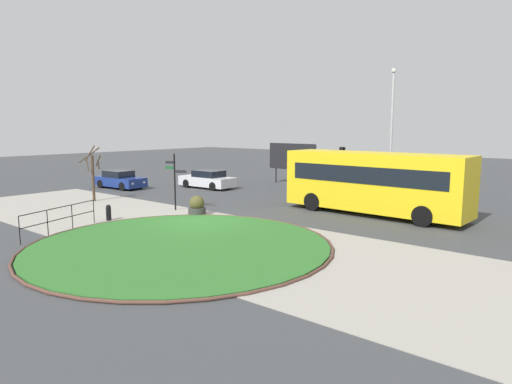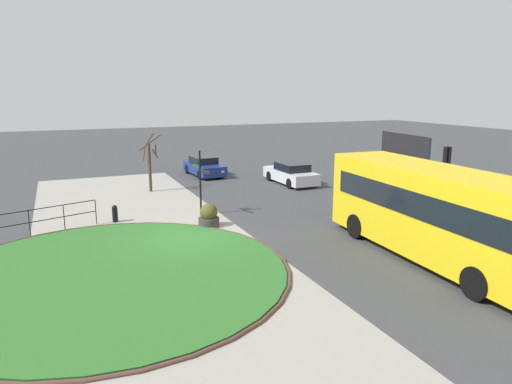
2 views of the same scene
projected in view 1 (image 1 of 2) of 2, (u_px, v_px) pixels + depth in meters
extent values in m
plane|color=#3D3F42|center=(199.00, 223.00, 21.83)|extent=(120.00, 120.00, 0.00)
cube|color=#9E998E|center=(170.00, 229.00, 20.48)|extent=(32.00, 8.46, 0.02)
cylinder|color=#2D6B28|center=(181.00, 245.00, 17.60)|extent=(11.60, 11.60, 0.10)
torus|color=brown|center=(181.00, 245.00, 17.60)|extent=(11.91, 11.91, 0.11)
cylinder|color=black|center=(175.00, 183.00, 25.00)|extent=(0.09, 0.09, 3.07)
sphere|color=black|center=(174.00, 154.00, 24.77)|extent=(0.10, 0.10, 0.10)
cube|color=black|center=(170.00, 162.00, 24.88)|extent=(0.43, 0.26, 0.15)
cube|color=#195128|center=(169.00, 168.00, 24.95)|extent=(0.48, 0.25, 0.15)
cube|color=black|center=(181.00, 172.00, 24.80)|extent=(0.62, 0.30, 0.15)
cylinder|color=black|center=(109.00, 214.00, 22.35)|extent=(0.25, 0.25, 0.65)
sphere|color=black|center=(108.00, 207.00, 22.30)|extent=(0.24, 0.24, 0.24)
cube|color=black|center=(59.00, 207.00, 19.62)|extent=(1.37, 4.02, 0.03)
cube|color=black|center=(60.00, 219.00, 19.69)|extent=(1.37, 4.02, 0.03)
cylinder|color=black|center=(94.00, 212.00, 21.65)|extent=(0.04, 0.04, 1.14)
cylinder|color=black|center=(72.00, 217.00, 20.35)|extent=(0.04, 0.04, 1.14)
cylinder|color=black|center=(48.00, 223.00, 19.05)|extent=(0.04, 0.04, 1.14)
cylinder|color=black|center=(19.00, 230.00, 17.75)|extent=(0.04, 0.04, 1.14)
cube|color=yellow|center=(374.00, 181.00, 23.67)|extent=(9.78, 2.80, 3.01)
cube|color=black|center=(363.00, 175.00, 22.69)|extent=(8.53, 0.32, 0.88)
cube|color=black|center=(385.00, 172.00, 24.52)|extent=(8.53, 0.32, 0.88)
cube|color=black|center=(299.00, 172.00, 26.84)|extent=(0.09, 2.01, 1.10)
cube|color=black|center=(300.00, 153.00, 26.68)|extent=(0.07, 1.35, 0.28)
cylinder|color=black|center=(313.00, 202.00, 25.06)|extent=(1.01, 0.34, 1.00)
cylinder|color=black|center=(334.00, 197.00, 26.73)|extent=(1.01, 0.34, 1.00)
cylinder|color=black|center=(423.00, 216.00, 20.97)|extent=(1.01, 0.34, 1.00)
cylinder|color=black|center=(440.00, 210.00, 22.64)|extent=(1.01, 0.34, 1.00)
cube|color=navy|center=(120.00, 181.00, 34.22)|extent=(4.32, 2.04, 0.69)
cube|color=black|center=(118.00, 174.00, 34.24)|extent=(2.10, 1.68, 0.48)
cube|color=#EAEACC|center=(144.00, 182.00, 33.42)|extent=(0.03, 0.20, 0.12)
cube|color=#EAEACC|center=(133.00, 184.00, 32.57)|extent=(0.03, 0.20, 0.12)
cylinder|color=black|center=(140.00, 184.00, 34.14)|extent=(0.65, 0.26, 0.64)
cylinder|color=black|center=(123.00, 186.00, 32.86)|extent=(0.65, 0.26, 0.64)
cylinder|color=black|center=(118.00, 182.00, 35.65)|extent=(0.65, 0.26, 0.64)
cylinder|color=black|center=(101.00, 184.00, 34.37)|extent=(0.65, 0.26, 0.64)
cube|color=silver|center=(207.00, 181.00, 34.34)|extent=(4.58, 1.91, 0.70)
cube|color=black|center=(209.00, 174.00, 34.15)|extent=(2.22, 1.63, 0.49)
cube|color=#EAEACC|center=(181.00, 179.00, 35.31)|extent=(0.03, 0.20, 0.12)
cube|color=#EAEACC|center=(191.00, 178.00, 36.14)|extent=(0.03, 0.20, 0.12)
cylinder|color=black|center=(187.00, 183.00, 34.59)|extent=(0.65, 0.24, 0.64)
cylinder|color=black|center=(202.00, 181.00, 35.86)|extent=(0.65, 0.24, 0.64)
cylinder|color=black|center=(213.00, 186.00, 32.88)|extent=(0.65, 0.24, 0.64)
cylinder|color=black|center=(228.00, 184.00, 34.15)|extent=(0.65, 0.24, 0.64)
cylinder|color=black|center=(344.00, 171.00, 30.73)|extent=(0.11, 0.11, 3.28)
cube|color=black|center=(342.00, 153.00, 30.70)|extent=(0.28, 0.28, 0.78)
sphere|color=red|center=(340.00, 149.00, 30.76)|extent=(0.16, 0.16, 0.16)
sphere|color=black|center=(340.00, 153.00, 30.80)|extent=(0.16, 0.16, 0.16)
sphere|color=black|center=(340.00, 156.00, 30.83)|extent=(0.16, 0.16, 0.16)
cylinder|color=#B7B7BC|center=(391.00, 136.00, 29.57)|extent=(0.16, 0.16, 8.14)
cylinder|color=silver|center=(394.00, 70.00, 28.97)|extent=(0.32, 0.32, 0.22)
cylinder|color=black|center=(276.00, 169.00, 37.76)|extent=(0.12, 0.12, 2.26)
cylinder|color=black|center=(309.00, 172.00, 35.30)|extent=(0.12, 0.12, 2.26)
cube|color=#1E66B2|center=(292.00, 157.00, 36.37)|extent=(4.71, 0.52, 2.02)
cube|color=black|center=(292.00, 157.00, 36.32)|extent=(4.80, 0.44, 2.12)
cylinder|color=#383838|center=(197.00, 211.00, 23.73)|extent=(0.93, 0.93, 0.41)
sphere|color=#4C4723|center=(197.00, 203.00, 23.66)|extent=(0.79, 0.79, 0.79)
cylinder|color=#423323|center=(93.00, 178.00, 28.10)|extent=(0.17, 0.17, 2.89)
cylinder|color=#423323|center=(89.00, 155.00, 28.43)|extent=(0.46, 1.29, 0.98)
cylinder|color=#423323|center=(98.00, 161.00, 28.19)|extent=(0.82, 0.21, 0.77)
cylinder|color=#423323|center=(87.00, 165.00, 27.83)|extent=(0.64, 0.30, 0.75)
cylinder|color=#423323|center=(90.00, 153.00, 28.11)|extent=(0.19, 0.69, 0.98)
cylinder|color=#423323|center=(99.00, 164.00, 28.07)|extent=(0.68, 0.50, 0.67)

